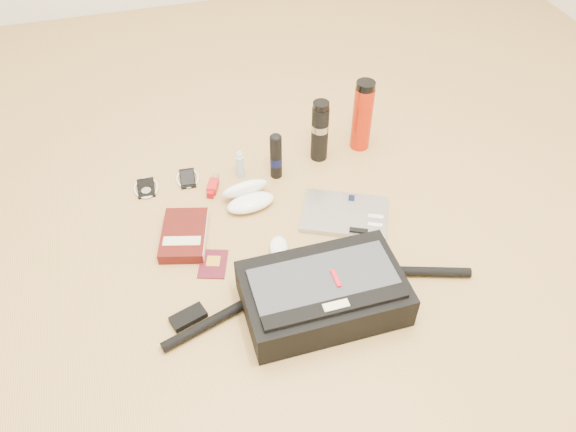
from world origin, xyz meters
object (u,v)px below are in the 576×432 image
at_px(thermos_red, 362,116).
at_px(messenger_bag, 323,293).
at_px(book, 185,235).
at_px(thermos_black, 320,131).
at_px(laptop, 345,214).

bearing_deg(thermos_red, messenger_bag, -119.35).
bearing_deg(book, thermos_black, 41.86).
xyz_separation_m(thermos_black, thermos_red, (0.18, 0.02, 0.02)).
height_order(messenger_bag, thermos_red, thermos_red).
bearing_deg(laptop, messenger_bag, -95.51).
distance_m(laptop, thermos_black, 0.37).
height_order(messenger_bag, laptop, messenger_bag).
relative_size(laptop, thermos_red, 1.21).
height_order(laptop, thermos_red, thermos_red).
bearing_deg(laptop, thermos_black, 112.38).
distance_m(messenger_bag, book, 0.54).
relative_size(thermos_black, thermos_red, 0.86).
bearing_deg(messenger_bag, laptop, 59.37).
bearing_deg(messenger_bag, book, 132.43).
xyz_separation_m(laptop, thermos_red, (0.20, 0.37, 0.14)).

